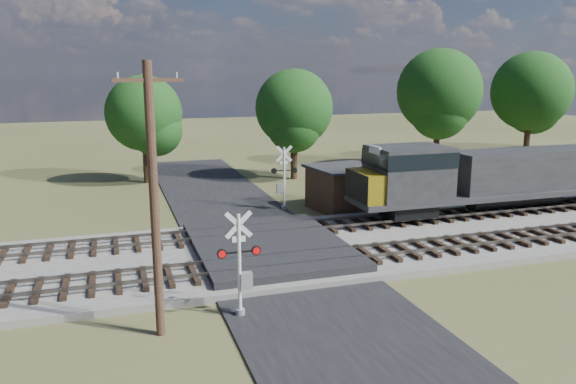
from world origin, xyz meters
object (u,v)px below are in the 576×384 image
object	(u,v)px
equipment_shed	(344,188)
crossing_signal_near	(242,273)
utility_pole	(154,196)
crossing_signal_far	(283,184)

from	to	relation	value
equipment_shed	crossing_signal_near	bearing A→B (deg)	-133.57
utility_pole	equipment_shed	world-z (taller)	utility_pole
crossing_signal_near	crossing_signal_far	bearing A→B (deg)	67.54
crossing_signal_near	utility_pole	xyz separation A→B (m)	(-2.94, -0.57, 3.13)
crossing_signal_far	equipment_shed	distance (m)	3.91
crossing_signal_near	utility_pole	bearing A→B (deg)	-168.85
crossing_signal_far	equipment_shed	xyz separation A→B (m)	(3.80, -0.89, -0.32)
crossing_signal_far	equipment_shed	size ratio (longest dim) A/B	0.91
crossing_signal_near	equipment_shed	distance (m)	16.80
crossing_signal_near	utility_pole	distance (m)	4.33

